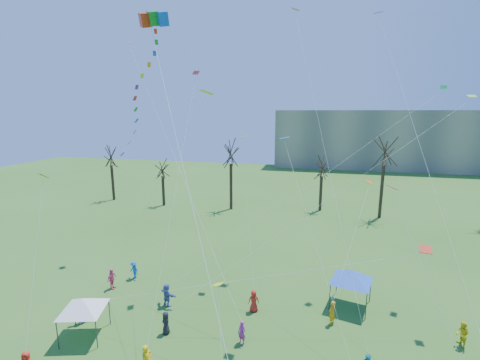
% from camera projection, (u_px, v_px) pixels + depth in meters
% --- Properties ---
extents(distant_building, '(60.00, 14.00, 15.00)m').
position_uv_depth(distant_building, '(393.00, 139.00, 87.26)').
color(distant_building, gray).
rests_on(distant_building, ground).
extents(bare_tree_row, '(70.63, 7.77, 11.75)m').
position_uv_depth(bare_tree_row, '(321.00, 165.00, 47.40)').
color(bare_tree_row, black).
rests_on(bare_tree_row, ground).
extents(big_box_kite, '(5.37, 6.15, 22.05)m').
position_uv_depth(big_box_kite, '(144.00, 96.00, 19.74)').
color(big_box_kite, red).
rests_on(big_box_kite, ground).
extents(canopy_tent_white, '(3.56, 3.56, 2.78)m').
position_uv_depth(canopy_tent_white, '(83.00, 304.00, 21.84)').
color(canopy_tent_white, '#3F3F44').
rests_on(canopy_tent_white, ground).
extents(canopy_tent_blue, '(3.86, 3.86, 2.98)m').
position_uv_depth(canopy_tent_blue, '(352.00, 276.00, 25.27)').
color(canopy_tent_blue, '#3F3F44').
rests_on(canopy_tent_blue, ground).
extents(festival_crowd, '(26.52, 12.71, 1.86)m').
position_uv_depth(festival_crowd, '(233.00, 332.00, 21.41)').
color(festival_crowd, red).
rests_on(festival_crowd, ground).
extents(small_kites_aloft, '(29.92, 19.72, 32.87)m').
position_uv_depth(small_kites_aloft, '(283.00, 133.00, 24.20)').
color(small_kites_aloft, orange).
rests_on(small_kites_aloft, ground).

